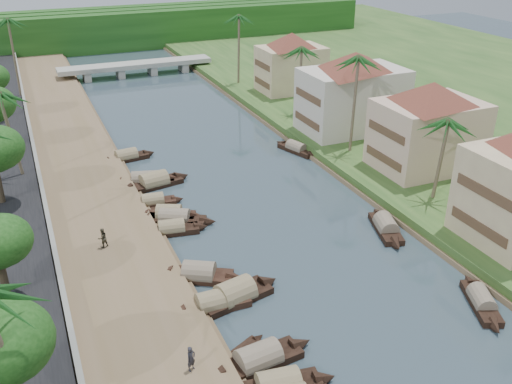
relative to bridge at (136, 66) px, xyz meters
name	(u,v)px	position (x,y,z in m)	size (l,w,h in m)	color
ground	(330,280)	(0.00, -72.00, -1.72)	(220.00, 220.00, 0.00)	#32424B
left_bank	(91,207)	(-16.00, -52.00, -1.32)	(10.00, 180.00, 0.80)	brown
right_bank	(384,154)	(19.00, -52.00, -1.12)	(16.00, 180.00, 1.20)	#26471C
retaining_wall	(46,206)	(-20.20, -52.00, -0.37)	(0.40, 180.00, 1.10)	slate
treeline	(108,29)	(0.00, 28.00, 2.28)	(120.00, 14.00, 8.00)	#153D10
bridge	(136,66)	(0.00, 0.00, 0.00)	(28.00, 4.00, 2.40)	#99998F
building_mid	(429,125)	(19.99, -58.00, 4.41)	(14.11, 14.11, 9.70)	#CAA48F
building_far	(353,91)	(18.99, -44.00, 4.66)	(15.59, 15.59, 10.20)	beige
building_distant	(291,62)	(19.99, -24.00, 4.16)	(12.62, 12.62, 9.20)	beige
sampan_3	(258,360)	(-9.19, -78.63, -1.31)	(8.60, 2.68, 2.27)	black
sampan_4	(214,304)	(-9.88, -71.82, -1.31)	(7.65, 1.92, 2.18)	black
sampan_5	(235,295)	(-8.01, -71.42, -1.30)	(8.43, 3.80, 2.57)	black
sampan_6	(199,274)	(-9.70, -67.62, -1.30)	(7.47, 5.34, 2.27)	black
sampan_7	(172,229)	(-9.77, -59.52, -1.32)	(7.17, 2.59, 1.92)	black
sampan_8	(169,215)	(-9.25, -56.73, -1.31)	(7.09, 4.49, 2.19)	black
sampan_9	(175,219)	(-8.94, -57.65, -1.31)	(8.02, 5.46, 2.11)	black
sampan_10	(153,202)	(-10.01, -53.26, -1.32)	(6.60, 2.01, 1.85)	black
sampan_11	(154,183)	(-8.75, -48.76, -1.30)	(8.78, 3.39, 2.43)	black
sampan_12	(146,180)	(-9.45, -47.70, -1.31)	(8.81, 3.84, 2.09)	black
sampan_13	(127,157)	(-10.04, -40.17, -1.31)	(7.51, 2.45, 2.05)	black
sampan_14	(481,302)	(8.86, -79.45, -1.32)	(4.16, 7.40, 1.86)	black
sampan_15	(386,227)	(8.87, -67.00, -1.31)	(3.90, 8.07, 2.14)	black
sampan_16	(296,149)	(10.15, -45.79, -1.32)	(3.67, 7.51, 1.87)	black
canoe_1	(238,354)	(-10.10, -77.21, -1.62)	(5.07, 3.02, 0.84)	black
canoe_2	(157,210)	(-9.96, -54.62, -1.62)	(5.52, 3.07, 0.83)	black
palm_1	(445,123)	(16.00, -64.84, 7.31)	(3.20, 3.20, 9.56)	brown
palm_2	(357,60)	(15.00, -50.53, 10.37)	(3.20, 3.20, 12.73)	brown
palm_3	(301,50)	(16.00, -34.90, 8.43)	(3.20, 3.20, 10.71)	brown
palm_4	(1,293)	(-23.00, -80.62, 9.30)	(3.20, 3.20, 11.39)	brown
palm_6	(6,95)	(-22.00, -42.98, 8.52)	(3.20, 3.20, 10.60)	brown
palm_7	(238,18)	(14.00, -16.26, 10.18)	(3.20, 3.20, 12.53)	brown
palm_8	(7,21)	(-20.50, -10.63, 10.92)	(3.20, 3.20, 13.09)	brown
tree_6	(373,83)	(24.00, -41.17, 4.47)	(4.15, 4.15, 6.81)	#413425
person_near	(191,359)	(-13.58, -78.16, -0.03)	(0.65, 0.43, 1.78)	#24232A
person_far	(103,238)	(-16.19, -60.84, -0.03)	(0.86, 0.67, 1.78)	#373427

